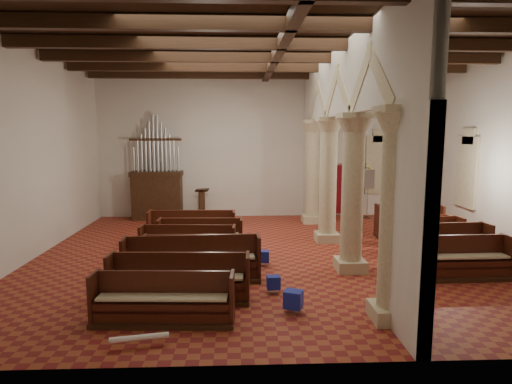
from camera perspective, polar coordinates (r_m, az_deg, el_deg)
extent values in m
plane|color=brown|center=(12.78, 2.78, -8.37)|extent=(14.00, 14.00, 0.00)
plane|color=black|center=(12.50, 2.97, 19.05)|extent=(14.00, 14.00, 0.00)
cube|color=beige|center=(18.26, 1.16, 6.11)|extent=(14.00, 0.02, 6.00)
cube|color=beige|center=(6.34, 7.78, 2.51)|extent=(14.00, 0.02, 6.00)
cube|color=beige|center=(13.57, -28.14, 4.52)|extent=(0.02, 12.00, 6.00)
cube|color=beige|center=(8.94, 17.50, -15.08)|extent=(0.75, 0.75, 0.30)
cylinder|color=beige|center=(8.41, 18.01, -3.71)|extent=(0.56, 0.56, 3.30)
cube|color=beige|center=(11.63, 12.45, -9.46)|extent=(0.75, 0.75, 0.30)
cylinder|color=beige|center=(11.23, 12.72, -0.65)|extent=(0.56, 0.56, 3.30)
cube|color=beige|center=(14.44, 9.42, -5.94)|extent=(0.75, 0.75, 0.30)
cylinder|color=beige|center=(14.12, 9.58, 1.17)|extent=(0.56, 0.56, 3.30)
cube|color=beige|center=(17.32, 7.41, -3.57)|extent=(0.75, 0.75, 0.30)
cylinder|color=beige|center=(17.05, 7.51, 2.37)|extent=(0.56, 0.56, 3.30)
cube|color=beige|center=(12.64, 11.36, 14.36)|extent=(0.25, 11.90, 1.93)
cube|color=#387E5A|center=(16.85, 26.39, 2.39)|extent=(0.03, 1.00, 2.20)
cube|color=#387E5A|center=(19.25, 16.22, 3.50)|extent=(1.00, 0.03, 2.20)
cube|color=#392212|center=(18.24, -13.02, -0.73)|extent=(2.00, 0.80, 1.80)
cube|color=#392212|center=(18.12, -13.12, 2.40)|extent=(2.10, 0.85, 0.20)
cube|color=#322110|center=(18.13, -7.21, -3.35)|extent=(0.59, 0.59, 0.11)
cube|color=#322110|center=(18.04, -7.24, -1.71)|extent=(0.29, 0.29, 1.16)
cube|color=#322110|center=(17.86, -7.30, 0.24)|extent=(0.62, 0.54, 0.20)
cube|color=maroon|center=(18.87, 11.83, 0.36)|extent=(1.60, 0.06, 2.10)
cylinder|color=gold|center=(18.74, 11.94, 3.69)|extent=(1.80, 0.04, 0.04)
cone|color=#392212|center=(18.67, 14.57, -3.21)|extent=(0.33, 0.33, 0.11)
cylinder|color=gold|center=(18.50, 14.68, -0.02)|extent=(0.04, 0.04, 2.22)
cylinder|color=gold|center=(18.39, 14.79, 3.12)|extent=(0.05, 0.65, 0.03)
cube|color=#16184F|center=(18.41, 14.76, 1.68)|extent=(0.51, 0.04, 0.78)
cube|color=#162E99|center=(8.86, 5.00, -14.05)|extent=(0.44, 0.40, 0.35)
cube|color=navy|center=(9.83, 2.34, -11.95)|extent=(0.31, 0.26, 0.29)
cube|color=navy|center=(11.72, 0.99, -8.58)|extent=(0.33, 0.28, 0.31)
cylinder|color=white|center=(7.87, -15.29, -18.21)|extent=(0.98, 0.27, 0.10)
cylinder|color=white|center=(9.93, -10.73, -12.41)|extent=(1.02, 0.44, 0.10)
cube|color=#392212|center=(8.66, -12.19, -16.41)|extent=(2.71, 0.79, 0.09)
cube|color=#45180E|center=(8.52, -12.30, -14.97)|extent=(2.55, 0.50, 0.42)
cube|color=#45180E|center=(8.63, -12.10, -13.01)|extent=(2.53, 0.20, 0.88)
cube|color=#45180E|center=(8.81, -20.89, -12.92)|extent=(0.09, 0.56, 0.88)
cube|color=#45180E|center=(8.37, -3.17, -13.51)|extent=(0.09, 0.56, 0.88)
cube|color=#BFB88D|center=(8.43, -12.35, -13.52)|extent=(2.45, 0.46, 0.05)
cube|color=#392212|center=(9.60, -10.16, -13.84)|extent=(3.03, 0.82, 0.10)
cube|color=#471F0F|center=(9.45, -10.24, -12.43)|extent=(2.87, 0.52, 0.44)
cube|color=#471F0F|center=(9.58, -10.09, -10.59)|extent=(2.85, 0.20, 0.93)
cube|color=#471F0F|center=(9.75, -18.94, -10.59)|extent=(0.10, 0.59, 0.93)
cube|color=#471F0F|center=(9.35, -1.11, -10.94)|extent=(0.10, 0.59, 0.93)
cube|color=#BFB88D|center=(9.37, -10.28, -11.03)|extent=(2.75, 0.48, 0.05)
cube|color=#392212|center=(10.73, -8.46, -11.40)|extent=(3.32, 0.89, 0.11)
cube|color=#421B0E|center=(10.59, -8.52, -10.02)|extent=(3.16, 0.57, 0.47)
cube|color=#421B0E|center=(10.74, -8.41, -8.29)|extent=(3.14, 0.23, 1.00)
cube|color=#421B0E|center=(10.87, -17.07, -8.36)|extent=(0.10, 0.63, 1.00)
cube|color=#421B0E|center=(10.53, 0.35, -8.53)|extent=(0.10, 0.63, 1.00)
cube|color=#BFB88D|center=(10.51, -8.55, -8.65)|extent=(3.03, 0.52, 0.05)
cube|color=#392212|center=(11.33, -7.85, -10.36)|extent=(2.78, 0.67, 0.09)
cube|color=#4F2111|center=(11.21, -7.90, -9.19)|extent=(2.63, 0.39, 0.42)
cube|color=#4F2111|center=(11.35, -7.82, -7.76)|extent=(2.63, 0.09, 0.88)
cube|color=#4F2111|center=(11.42, -14.73, -7.86)|extent=(0.07, 0.56, 0.88)
cube|color=#4F2111|center=(11.16, -0.88, -7.96)|extent=(0.07, 0.56, 0.88)
cube|color=#BFB88D|center=(11.14, -7.92, -8.06)|extent=(2.53, 0.35, 0.05)
cube|color=#392212|center=(12.53, -9.04, -8.58)|extent=(2.75, 0.81, 0.09)
cube|color=#471E0F|center=(12.42, -9.09, -7.52)|extent=(2.58, 0.52, 0.41)
cube|color=#471E0F|center=(12.57, -9.00, -6.26)|extent=(2.56, 0.22, 0.87)
cube|color=#471E0F|center=(12.65, -15.07, -6.35)|extent=(0.10, 0.55, 0.87)
cube|color=#471E0F|center=(12.34, -2.94, -6.44)|extent=(0.10, 0.55, 0.87)
cube|color=#BFB88D|center=(12.36, -9.12, -6.50)|extent=(2.48, 0.48, 0.05)
cube|color=#392212|center=(13.21, -7.38, -7.67)|extent=(2.56, 0.72, 0.10)
cube|color=#42110E|center=(13.10, -7.42, -6.62)|extent=(2.41, 0.43, 0.43)
cube|color=#42110E|center=(13.25, -7.35, -5.38)|extent=(2.40, 0.11, 0.91)
cube|color=#42110E|center=(13.27, -12.77, -5.49)|extent=(0.08, 0.58, 0.91)
cube|color=#42110E|center=(13.05, -1.96, -5.52)|extent=(0.08, 0.58, 0.91)
cube|color=#BFB88D|center=(13.04, -7.44, -5.60)|extent=(2.31, 0.39, 0.05)
cube|color=#392212|center=(14.17, -8.51, -6.60)|extent=(2.82, 0.78, 0.10)
cube|color=#49150F|center=(14.05, -8.56, -5.54)|extent=(2.67, 0.47, 0.46)
cube|color=#49150F|center=(14.22, -8.48, -4.32)|extent=(2.66, 0.13, 0.97)
cube|color=#49150F|center=(14.28, -14.03, -4.43)|extent=(0.09, 0.61, 0.97)
cube|color=#49150F|center=(13.98, -2.95, -4.46)|extent=(0.09, 0.61, 0.97)
cube|color=#BFB88D|center=(14.00, -8.58, -4.53)|extent=(2.56, 0.43, 0.05)
cube|color=#392212|center=(12.02, 26.18, -10.03)|extent=(2.18, 0.75, 0.10)
cube|color=#4C1410|center=(11.90, 26.37, -8.82)|extent=(2.02, 0.45, 0.45)
cube|color=#4C1410|center=(12.02, 25.92, -7.38)|extent=(2.01, 0.12, 0.96)
cube|color=#4C1410|center=(11.43, 21.64, -7.90)|extent=(0.08, 0.61, 0.96)
cube|color=#4C1410|center=(12.42, 30.56, -7.22)|extent=(0.08, 0.61, 0.96)
cube|color=#BFB88D|center=(11.83, 26.45, -7.65)|extent=(1.94, 0.41, 0.05)
cube|color=#392212|center=(13.15, 24.22, -8.38)|extent=(2.26, 0.83, 0.10)
cube|color=#3F120D|center=(13.03, 24.40, -7.22)|extent=(2.10, 0.51, 0.47)
cube|color=#3F120D|center=(13.18, 23.99, -5.87)|extent=(2.08, 0.17, 0.99)
cube|color=#3F120D|center=(12.59, 19.89, -6.27)|extent=(0.10, 0.63, 0.99)
cube|color=#3F120D|center=(13.55, 28.43, -5.78)|extent=(0.10, 0.63, 0.99)
cube|color=#BFB88D|center=(12.97, 24.46, -6.11)|extent=(2.01, 0.47, 0.05)
cube|color=#392212|center=(14.14, 22.10, -7.15)|extent=(1.97, 0.82, 0.10)
cube|color=#46110F|center=(14.03, 22.25, -6.12)|extent=(1.80, 0.51, 0.45)
cube|color=#46110F|center=(14.18, 21.92, -4.93)|extent=(1.78, 0.19, 0.94)
cube|color=#46110F|center=(13.68, 18.62, -5.22)|extent=(0.11, 0.60, 0.94)
cube|color=#46110F|center=(14.45, 25.56, -4.90)|extent=(0.11, 0.60, 0.94)
cube|color=#BFB88D|center=(13.98, 22.30, -5.13)|extent=(1.73, 0.47, 0.05)
cube|color=#392212|center=(14.81, 21.22, -6.45)|extent=(1.78, 0.72, 0.09)
cube|color=#49150F|center=(14.71, 21.34, -5.54)|extent=(1.62, 0.44, 0.41)
cube|color=#49150F|center=(14.84, 21.06, -4.49)|extent=(1.60, 0.13, 0.87)
cube|color=#49150F|center=(14.40, 18.21, -4.73)|extent=(0.09, 0.55, 0.87)
cube|color=#49150F|center=(15.07, 24.23, -4.48)|extent=(0.09, 0.55, 0.87)
cube|color=#BFB88D|center=(14.66, 21.39, -4.66)|extent=(1.55, 0.40, 0.05)
cube|color=#392212|center=(15.66, 19.61, -5.56)|extent=(2.24, 0.90, 0.11)
cube|color=#4B1E10|center=(15.55, 19.74, -4.54)|extent=(2.07, 0.57, 0.49)
cube|color=#4B1E10|center=(15.72, 19.44, -3.38)|extent=(2.04, 0.21, 1.03)
cube|color=#4B1E10|center=(15.20, 15.96, -3.61)|extent=(0.12, 0.66, 1.03)
cube|color=#4B1E10|center=(15.99, 23.21, -3.39)|extent=(0.12, 0.66, 1.03)
cube|color=#BFB88D|center=(15.49, 19.78, -3.56)|extent=(1.98, 0.52, 0.05)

